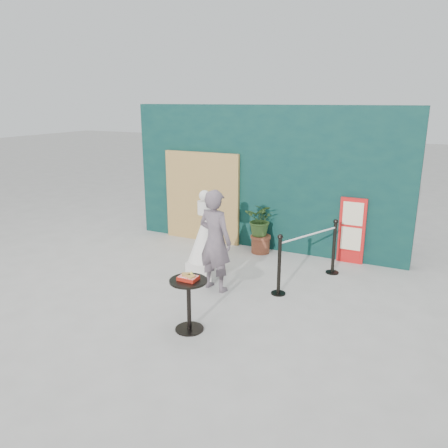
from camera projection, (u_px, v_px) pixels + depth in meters
ground at (191, 304)px, 6.87m from camera, size 60.00×60.00×0.00m
back_wall at (265, 178)px, 9.18m from camera, size 6.00×0.30×3.00m
bamboo_fence at (202, 197)px, 9.73m from camera, size 1.80×0.08×2.00m
woman at (215, 241)px, 7.18m from camera, size 0.70×0.53×1.72m
menu_board at (352, 231)px, 8.44m from camera, size 0.50×0.07×1.30m
statue at (205, 242)px, 7.82m from camera, size 0.62×0.62×1.58m
cafe_table at (189, 297)px, 5.97m from camera, size 0.52×0.52×0.75m
food_basket at (188, 277)px, 5.89m from camera, size 0.26×0.19×0.11m
planter at (261, 224)px, 9.01m from camera, size 0.63×0.54×1.06m
stanchion_barrier at (308, 256)px, 7.52m from camera, size 0.84×1.54×1.03m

